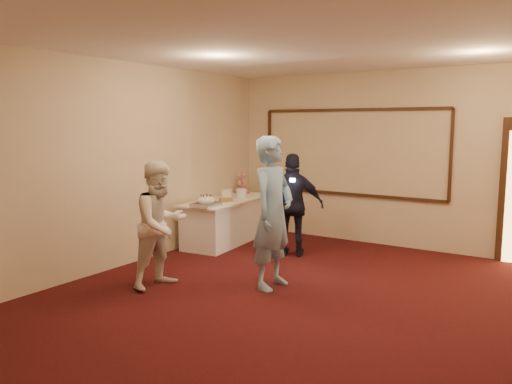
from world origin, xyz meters
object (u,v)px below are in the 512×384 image
(buffet_table, at_px, (228,220))
(man, at_px, (273,213))
(guest, at_px, (293,205))
(pavlova_tray, at_px, (206,202))
(plate_stack_a, at_px, (227,194))
(tart, at_px, (226,200))
(cupcake_stand, at_px, (242,185))
(woman, at_px, (161,224))
(plate_stack_b, at_px, (241,193))

(buffet_table, height_order, man, man)
(guest, bearing_deg, buffet_table, -32.31)
(pavlova_tray, distance_m, plate_stack_a, 0.92)
(tart, height_order, man, man)
(plate_stack_a, bearing_deg, man, -41.21)
(guest, bearing_deg, plate_stack_a, -34.00)
(cupcake_stand, height_order, man, man)
(pavlova_tray, relative_size, guest, 0.31)
(tart, bearing_deg, guest, 2.01)
(buffet_table, height_order, plate_stack_a, plate_stack_a)
(man, distance_m, woman, 1.45)
(buffet_table, height_order, tart, tart)
(plate_stack_b, bearing_deg, guest, -21.51)
(guest, bearing_deg, plate_stack_b, -45.34)
(plate_stack_b, relative_size, tart, 0.68)
(guest, bearing_deg, man, 85.59)
(plate_stack_b, bearing_deg, pavlova_tray, -85.09)
(buffet_table, xyz_separation_m, woman, (0.76, -2.49, 0.43))
(buffet_table, height_order, guest, guest)
(pavlova_tray, distance_m, man, 2.02)
(plate_stack_b, height_order, guest, guest)
(cupcake_stand, relative_size, plate_stack_a, 2.26)
(guest, bearing_deg, cupcake_stand, -54.82)
(man, relative_size, guest, 1.19)
(tart, bearing_deg, cupcake_stand, 110.19)
(plate_stack_b, distance_m, tart, 0.59)
(buffet_table, relative_size, guest, 1.31)
(buffet_table, relative_size, plate_stack_a, 10.80)
(plate_stack_a, relative_size, plate_stack_b, 1.03)
(buffet_table, distance_m, man, 2.70)
(man, bearing_deg, guest, 20.07)
(pavlova_tray, bearing_deg, tart, 92.28)
(plate_stack_a, relative_size, woman, 0.12)
(man, distance_m, guest, 1.62)
(tart, distance_m, man, 2.36)
(pavlova_tray, relative_size, cupcake_stand, 1.12)
(pavlova_tray, xyz_separation_m, plate_stack_a, (-0.24, 0.89, 0.01))
(plate_stack_b, relative_size, woman, 0.12)
(cupcake_stand, xyz_separation_m, plate_stack_b, (0.31, -0.47, -0.08))
(cupcake_stand, bearing_deg, buffet_table, -73.72)
(buffet_table, bearing_deg, guest, -8.49)
(plate_stack_a, bearing_deg, pavlova_tray, -74.89)
(plate_stack_a, height_order, guest, guest)
(man, bearing_deg, pavlova_tray, 64.08)
(pavlova_tray, height_order, plate_stack_a, pavlova_tray)
(tart, bearing_deg, buffet_table, 120.87)
(buffet_table, distance_m, cupcake_stand, 0.99)
(cupcake_stand, xyz_separation_m, plate_stack_a, (0.17, -0.74, -0.08))
(cupcake_stand, height_order, plate_stack_b, cupcake_stand)
(pavlova_tray, relative_size, woman, 0.31)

